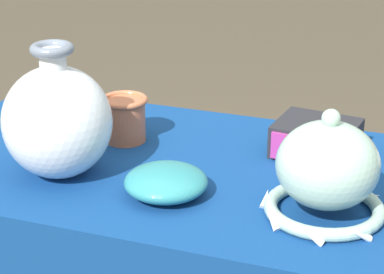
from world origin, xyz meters
The scene contains 6 objects.
display_table centered at (0.00, -0.01, 0.65)m, with size 1.11×0.57×0.75m.
vase_tall_bulbous centered at (-0.24, -0.11, 0.85)m, with size 0.19×0.19×0.24m.
vase_dome_bell centered at (0.24, -0.10, 0.82)m, with size 0.21×0.21×0.18m.
mosaic_tile_box centered at (0.18, 0.13, 0.78)m, with size 0.16×0.15×0.06m.
bowl_shallow_teal centered at (-0.03, -0.13, 0.77)m, with size 0.14×0.14×0.05m, color teal.
cup_wide_terracotta centered at (-0.19, 0.07, 0.80)m, with size 0.09×0.09×0.09m.
Camera 1 is at (0.40, -1.18, 1.33)m, focal length 70.00 mm.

